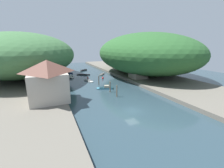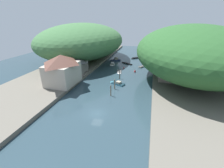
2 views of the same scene
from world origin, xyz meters
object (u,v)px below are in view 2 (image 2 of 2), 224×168
Objects in this scene: boat_white_cruiser at (144,66)px; boat_far_upstream at (117,83)px; person_on_quay at (72,78)px; person_by_boathouse at (77,74)px; boat_cabin_cruiser at (135,58)px; boat_red_skiff at (119,72)px; boat_far_right_bank at (112,64)px; channel_buoy_near at (135,71)px; boat_near_quay at (126,63)px; waterfront_building at (62,69)px; channel_buoy_far at (124,68)px; right_bank_cottage at (168,74)px; boathouse_shed at (77,65)px; boat_small_dinghy at (115,60)px.

boat_far_upstream is at bearing -72.66° from boat_white_cruiser.
person_by_boathouse is (0.06, 3.83, 0.00)m from person_on_quay.
boat_cabin_cruiser reaches higher than boat_red_skiff.
channel_buoy_near reaches higher than boat_far_right_bank.
person_on_quay is at bearing -172.00° from boat_near_quay.
boat_far_upstream reaches higher than boat_red_skiff.
boat_red_skiff is at bearing -163.50° from channel_buoy_near.
boat_red_skiff is 19.83m from person_on_quay.
channel_buoy_far is (15.14, 23.38, -5.46)m from waterfront_building.
right_bank_cottage reaches higher than boat_cabin_cruiser.
boat_near_quay is 13.05m from channel_buoy_near.
boat_cabin_cruiser is (17.59, 42.59, -5.43)m from waterfront_building.
channel_buoy_far is at bearing -41.28° from person_on_quay.
right_bank_cottage is 5.40× the size of channel_buoy_near.
boat_red_skiff is 17.13m from person_by_boathouse.
boat_white_cruiser is (9.16, 10.96, 0.05)m from boat_red_skiff.
channel_buoy_near is at bearing -35.70° from channel_buoy_far.
boat_near_quay is 7.82× the size of channel_buoy_far.
channel_buoy_near reaches higher than boat_white_cruiser.
boat_far_upstream is at bearing 103.01° from boat_far_right_bank.
boathouse_shed is 8.72m from person_on_quay.
right_bank_cottage is at bearing -104.96° from boat_near_quay.
waterfront_building is at bearing -171.55° from boat_near_quay.
channel_buoy_far is at bearing -50.87° from person_by_boathouse.
person_by_boathouse reaches higher than boat_near_quay.
boathouse_shed is 16.90m from boat_red_skiff.
person_on_quay is (-30.97, -8.67, -1.18)m from right_bank_cottage.
right_bank_cottage is 33.74m from boat_small_dinghy.
boathouse_shed is 1.48× the size of boat_red_skiff.
boathouse_shed reaches higher than boat_far_upstream.
boathouse_shed is 25.76m from boat_near_quay.
waterfront_building is at bearing -122.92° from channel_buoy_far.
channel_buoy_far is (16.04, 12.09, -3.50)m from boathouse_shed.
waterfront_building reaches higher than channel_buoy_far.
person_by_boathouse is (-16.39, -35.75, 1.64)m from boat_cabin_cruiser.
channel_buoy_far is at bearing 131.78° from boat_cabin_cruiser.
waterfront_building is at bearing -160.01° from right_bank_cottage.
waterfront_building is 1.79× the size of boat_white_cruiser.
boat_red_skiff is at bearing 131.47° from boat_cabin_cruiser.
boathouse_shed reaches higher than person_by_boathouse.
person_on_quay is at bearing 66.66° from boat_far_right_bank.
boat_cabin_cruiser is 17.51m from boat_far_right_bank.
person_by_boathouse is at bearing -64.68° from boathouse_shed.
channel_buoy_near reaches higher than boat_near_quay.
waterfront_building is 1.76× the size of right_bank_cottage.
boat_near_quay is at bearing 115.36° from channel_buoy_near.
boat_small_dinghy is at bearing -167.89° from boat_white_cruiser.
boat_small_dinghy reaches higher than boat_cabin_cruiser.
person_by_boathouse reaches higher than boat_far_right_bank.
boat_white_cruiser is 1.05× the size of boat_small_dinghy.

